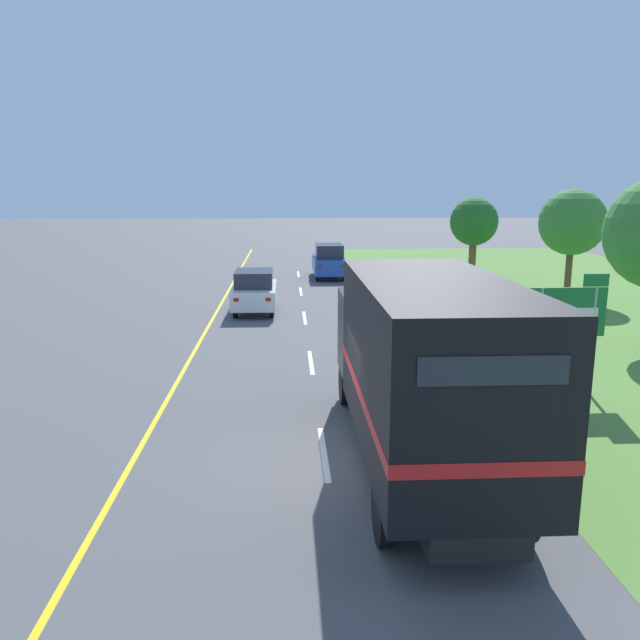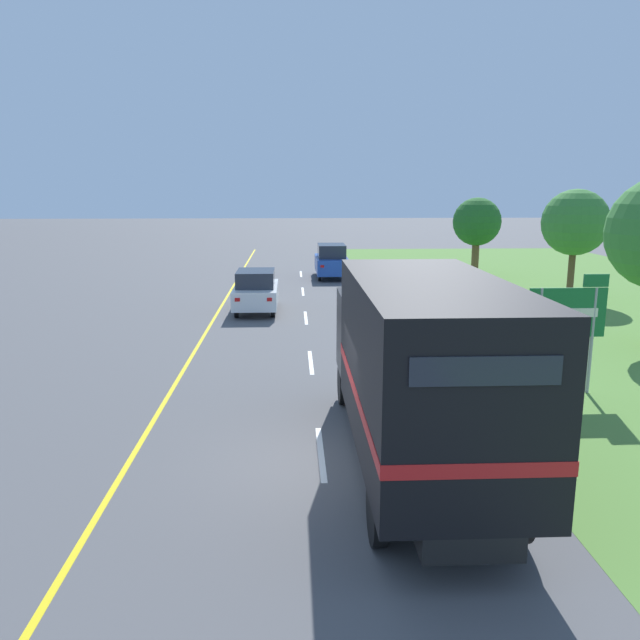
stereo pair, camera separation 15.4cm
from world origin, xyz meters
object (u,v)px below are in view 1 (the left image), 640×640
Objects in this scene: roadside_tree_mid at (572,223)px; highway_sign at (569,316)px; lead_car_blue_ahead at (329,261)px; lead_car_white at (255,291)px; roadside_tree_far at (474,222)px; horse_trailer_truck at (422,364)px; delineator_post at (499,390)px.

highway_sign is at bearing -114.59° from roadside_tree_mid.
lead_car_white is at bearing -110.68° from lead_car_blue_ahead.
lead_car_blue_ahead is at bearing -174.67° from roadside_tree_far.
highway_sign is (4.63, 4.23, -0.04)m from horse_trailer_truck.
highway_sign reaches higher than delineator_post.
highway_sign is 0.60× the size of roadside_tree_mid.
lead_car_white is 14.04m from highway_sign.
highway_sign is at bearing 30.38° from delineator_post.
lead_car_blue_ahead reaches higher than lead_car_white.
horse_trailer_truck is 27.83m from roadside_tree_far.
roadside_tree_mid is 17.41m from delineator_post.
horse_trailer_truck is 1.79× the size of roadside_tree_far.
delineator_post is at bearing -105.03° from roadside_tree_far.
highway_sign is at bearing -100.65° from roadside_tree_far.
lead_car_white is 0.92× the size of lead_car_blue_ahead.
lead_car_blue_ahead is 4.50× the size of delineator_post.
highway_sign is (8.42, -11.19, 1.09)m from lead_car_white.
lead_car_blue_ahead is (0.04, 25.56, -1.05)m from horse_trailer_truck.
roadside_tree_mid is (10.86, -7.63, 2.59)m from lead_car_blue_ahead.
highway_sign is (4.59, -21.33, 1.01)m from lead_car_blue_ahead.
horse_trailer_truck is 2.09× the size of lead_car_white.
roadside_tree_far is (-2.11, 8.44, -0.42)m from roadside_tree_mid.
lead_car_blue_ahead is at bearing 69.32° from lead_car_white.
roadside_tree_mid is 1.11× the size of roadside_tree_far.
roadside_tree_far is (12.59, 10.96, 2.25)m from lead_car_white.
delineator_post is (6.31, -12.43, -0.40)m from lead_car_white.
lead_car_white is 15.14m from roadside_tree_mid.
roadside_tree_far is (8.76, 0.82, 2.17)m from lead_car_blue_ahead.
horse_trailer_truck is at bearing -108.44° from roadside_tree_far.
delineator_post is at bearing 49.91° from horse_trailer_truck.
roadside_tree_mid reaches higher than roadside_tree_far.
lead_car_blue_ahead is at bearing 144.93° from roadside_tree_mid.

